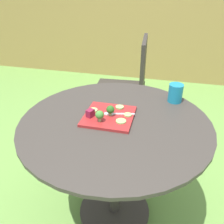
{
  "coord_description": "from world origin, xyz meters",
  "views": [
    {
      "loc": [
        0.22,
        -0.98,
        1.34
      ],
      "look_at": [
        -0.02,
        0.01,
        0.75
      ],
      "focal_mm": 38.25,
      "sensor_mm": 36.0,
      "label": 1
    }
  ],
  "objects_px": {
    "salad_plate": "(109,116)",
    "fork": "(116,114)",
    "patio_chair": "(129,82)",
    "drinking_glass": "(175,94)"
  },
  "relations": [
    {
      "from": "salad_plate",
      "to": "fork",
      "type": "relative_size",
      "value": 1.6
    },
    {
      "from": "patio_chair",
      "to": "drinking_glass",
      "type": "xyz_separation_m",
      "value": [
        0.37,
        -0.65,
        0.23
      ]
    },
    {
      "from": "salad_plate",
      "to": "fork",
      "type": "height_order",
      "value": "fork"
    },
    {
      "from": "patio_chair",
      "to": "salad_plate",
      "type": "xyz_separation_m",
      "value": [
        0.05,
        -0.91,
        0.19
      ]
    },
    {
      "from": "drinking_glass",
      "to": "salad_plate",
      "type": "bearing_deg",
      "value": -140.92
    },
    {
      "from": "patio_chair",
      "to": "fork",
      "type": "relative_size",
      "value": 5.84
    },
    {
      "from": "drinking_glass",
      "to": "fork",
      "type": "distance_m",
      "value": 0.38
    },
    {
      "from": "drinking_glass",
      "to": "fork",
      "type": "bearing_deg",
      "value": -139.38
    },
    {
      "from": "salad_plate",
      "to": "fork",
      "type": "distance_m",
      "value": 0.04
    },
    {
      "from": "patio_chair",
      "to": "fork",
      "type": "bearing_deg",
      "value": -84.66
    }
  ]
}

